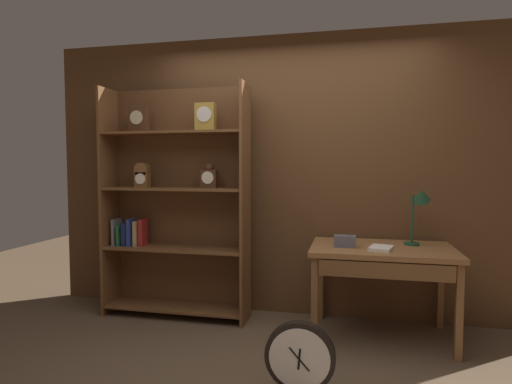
% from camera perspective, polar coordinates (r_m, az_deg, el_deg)
% --- Properties ---
extents(back_wood_panel, '(4.80, 0.05, 2.60)m').
position_cam_1_polar(back_wood_panel, '(3.97, 5.13, 2.18)').
color(back_wood_panel, brown).
rests_on(back_wood_panel, ground).
extents(bookshelf, '(1.35, 0.34, 2.11)m').
position_cam_1_polar(bookshelf, '(3.99, -10.94, -1.44)').
color(bookshelf, brown).
rests_on(bookshelf, ground).
extents(workbench, '(1.12, 0.73, 0.74)m').
position_cam_1_polar(workbench, '(3.57, 16.62, -8.53)').
color(workbench, brown).
rests_on(workbench, ground).
extents(desk_lamp, '(0.21, 0.21, 0.50)m').
position_cam_1_polar(desk_lamp, '(3.65, 21.16, -1.47)').
color(desk_lamp, '#1E472D').
rests_on(desk_lamp, workbench).
extents(toolbox_small, '(0.17, 0.10, 0.09)m').
position_cam_1_polar(toolbox_small, '(3.49, 11.89, -6.50)').
color(toolbox_small, '#595960').
rests_on(toolbox_small, workbench).
extents(open_repair_manual, '(0.21, 0.25, 0.02)m').
position_cam_1_polar(open_repair_manual, '(3.45, 16.49, -7.27)').
color(open_repair_manual, silver).
rests_on(open_repair_manual, workbench).
extents(round_clock_large, '(0.43, 0.11, 0.47)m').
position_cam_1_polar(round_clock_large, '(2.74, 5.93, -21.47)').
color(round_clock_large, black).
rests_on(round_clock_large, ground).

